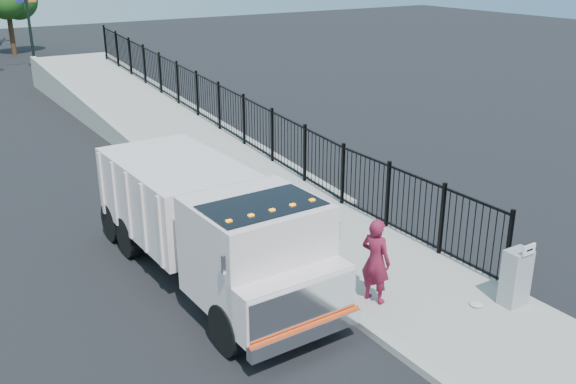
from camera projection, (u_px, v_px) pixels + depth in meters
ground at (322, 296)px, 14.17m from camera, size 120.00×120.00×0.00m
sidewalk at (451, 309)px, 13.53m from camera, size 3.55×12.00×0.12m
curb at (381, 335)px, 12.56m from camera, size 0.30×12.00×0.16m
ramp at (150, 127)px, 27.88m from camera, size 3.95×24.06×3.19m
iron_fence at (220, 121)px, 25.12m from camera, size 0.10×28.00×1.80m
truck at (210, 221)px, 14.29m from camera, size 2.75×7.82×2.65m
worker at (376, 261)px, 13.43m from camera, size 0.64×0.79×1.88m
utility_cabinet at (516, 278)px, 13.40m from camera, size 0.55×0.40×1.25m
arrow_sign at (529, 250)px, 12.96m from camera, size 0.35×0.04×0.22m
debris at (477, 304)px, 13.54m from camera, size 0.30×0.30×0.08m
light_pole_1 at (21, 0)px, 38.78m from camera, size 3.78×0.22×8.00m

